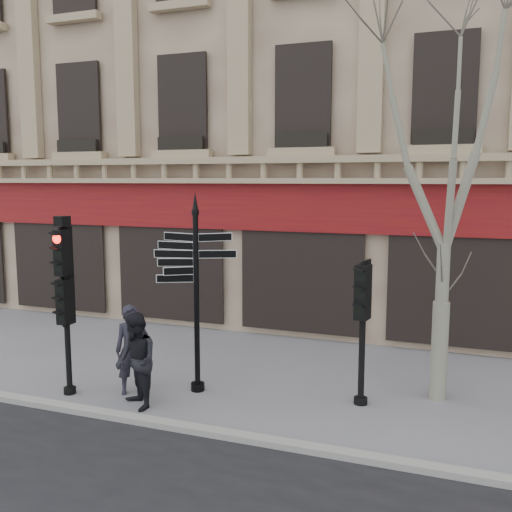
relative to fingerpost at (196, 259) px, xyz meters
The scene contains 9 objects.
ground 2.94m from the fingerpost, 23.71° to the right, with size 80.00×80.00×0.00m, color slate.
kerb 3.38m from the fingerpost, 62.65° to the right, with size 80.00×0.25×0.12m, color gray.
building 13.62m from the fingerpost, 85.56° to the left, with size 28.00×15.52×18.00m.
fingerpost is the anchor object (origin of this frame).
traffic_signal_main 2.64m from the fingerpost, 155.89° to the right, with size 0.41×0.30×3.63m.
traffic_signal_secondary 3.43m from the fingerpost, ahead, with size 0.51×0.40×2.75m.
plane_tree 5.50m from the fingerpost, 15.06° to the left, with size 2.87×2.87×7.62m.
pedestrian_a 2.26m from the fingerpost, 153.89° to the right, with size 0.67×0.44×1.83m, color black.
pedestrian_b 2.30m from the fingerpost, 119.09° to the right, with size 0.90×0.70×1.85m, color black.
Camera 1 is at (4.13, -9.79, 4.35)m, focal length 40.00 mm.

